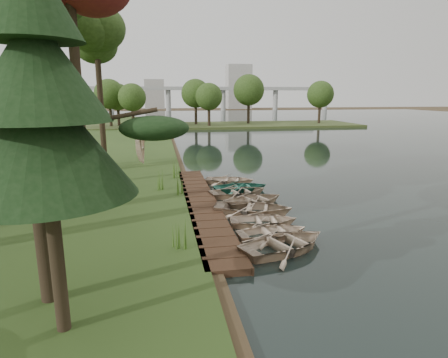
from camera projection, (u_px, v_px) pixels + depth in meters
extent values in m
plane|color=#3D2F1D|center=(231.00, 205.00, 19.87)|extent=(300.00, 300.00, 0.00)
cube|color=#362215|center=(202.00, 204.00, 19.57)|extent=(1.60, 16.00, 0.30)
cube|color=#39461F|center=(223.00, 125.00, 69.21)|extent=(50.00, 14.00, 0.45)
cylinder|color=black|center=(90.00, 112.00, 64.76)|extent=(0.50, 0.50, 4.80)
sphere|color=#2D4718|center=(88.00, 91.00, 63.97)|extent=(5.60, 5.60, 5.60)
cylinder|color=black|center=(130.00, 112.00, 65.87)|extent=(0.50, 0.50, 4.80)
sphere|color=#2D4718|center=(128.00, 91.00, 65.08)|extent=(5.60, 5.60, 5.60)
cylinder|color=black|center=(168.00, 111.00, 66.98)|extent=(0.50, 0.50, 4.80)
sphere|color=#2D4718|center=(167.00, 91.00, 66.18)|extent=(5.60, 5.60, 5.60)
cylinder|color=black|center=(205.00, 111.00, 68.08)|extent=(0.50, 0.50, 4.80)
sphere|color=#2D4718|center=(204.00, 91.00, 67.29)|extent=(5.60, 5.60, 5.60)
cylinder|color=black|center=(240.00, 111.00, 69.19)|extent=(0.50, 0.50, 4.80)
sphere|color=#2D4718|center=(241.00, 91.00, 68.40)|extent=(5.60, 5.60, 5.60)
cylinder|color=black|center=(275.00, 111.00, 70.30)|extent=(0.50, 0.50, 4.80)
sphere|color=#2D4718|center=(276.00, 91.00, 69.51)|extent=(5.60, 5.60, 5.60)
cylinder|color=black|center=(309.00, 110.00, 71.41)|extent=(0.50, 0.50, 4.80)
sphere|color=#2D4718|center=(310.00, 91.00, 70.61)|extent=(5.60, 5.60, 5.60)
cube|color=#A5A5A0|center=(196.00, 88.00, 135.12)|extent=(90.00, 4.00, 1.20)
cylinder|color=#A5A5A0|center=(111.00, 100.00, 131.02)|extent=(1.80, 1.80, 8.00)
cylinder|color=#A5A5A0|center=(168.00, 100.00, 134.34)|extent=(1.80, 1.80, 8.00)
cylinder|color=#A5A5A0|center=(223.00, 100.00, 137.67)|extent=(1.80, 1.80, 8.00)
cylinder|color=#A5A5A0|center=(275.00, 100.00, 140.99)|extent=(1.80, 1.80, 8.00)
cylinder|color=#A5A5A0|center=(325.00, 99.00, 144.31)|extent=(1.80, 1.80, 8.00)
cube|color=#A5A5A0|center=(239.00, 87.00, 157.45)|extent=(10.00, 8.00, 18.00)
cube|color=#A5A5A0|center=(155.00, 94.00, 157.10)|extent=(8.00, 8.00, 12.00)
imported|color=#CAAF93|center=(285.00, 241.00, 13.89)|extent=(4.36, 3.77, 0.76)
imported|color=#CAAF93|center=(273.00, 230.00, 15.17)|extent=(3.24, 2.51, 0.62)
imported|color=#CAAF93|center=(263.00, 219.00, 16.57)|extent=(3.20, 2.41, 0.63)
imported|color=#CAAF93|center=(253.00, 206.00, 18.15)|extent=(4.43, 3.75, 0.78)
imported|color=#CAAF93|center=(255.00, 198.00, 19.75)|extent=(3.91, 3.32, 0.69)
imported|color=#CAAF93|center=(238.00, 190.00, 21.39)|extent=(3.74, 2.99, 0.69)
imported|color=#2D7E67|center=(241.00, 186.00, 22.46)|extent=(3.44, 2.58, 0.68)
imported|color=#CAAF93|center=(230.00, 179.00, 24.41)|extent=(3.62, 3.00, 0.65)
imported|color=#CAAF93|center=(143.00, 159.00, 29.91)|extent=(3.99, 3.04, 0.77)
cylinder|color=black|center=(29.00, 109.00, 9.06)|extent=(0.44, 0.44, 10.21)
cylinder|color=black|center=(78.00, 99.00, 16.98)|extent=(0.45, 0.45, 10.46)
cylinder|color=black|center=(19.00, 81.00, 16.05)|extent=(0.48, 0.48, 12.01)
cylinder|color=black|center=(56.00, 91.00, 21.29)|extent=(0.46, 0.46, 11.25)
cylinder|color=black|center=(101.00, 103.00, 28.67)|extent=(0.43, 0.43, 9.57)
ellipsoid|color=#2D4718|center=(96.00, 37.00, 27.62)|extent=(3.96, 3.96, 3.36)
cylinder|color=black|center=(56.00, 254.00, 8.48)|extent=(0.32, 0.32, 3.82)
cone|color=black|center=(44.00, 136.00, 7.89)|extent=(3.80, 3.80, 2.60)
cone|color=black|center=(37.00, 66.00, 7.58)|extent=(2.90, 2.90, 2.25)
cone|color=#3F661E|center=(179.00, 235.00, 13.44)|extent=(0.60, 0.60, 1.01)
cone|color=#3F661E|center=(180.00, 186.00, 20.85)|extent=(0.60, 0.60, 0.92)
cone|color=#3F661E|center=(159.00, 181.00, 21.85)|extent=(0.60, 0.60, 1.08)
cone|color=#3F661E|center=(177.00, 170.00, 24.97)|extent=(0.60, 0.60, 1.10)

